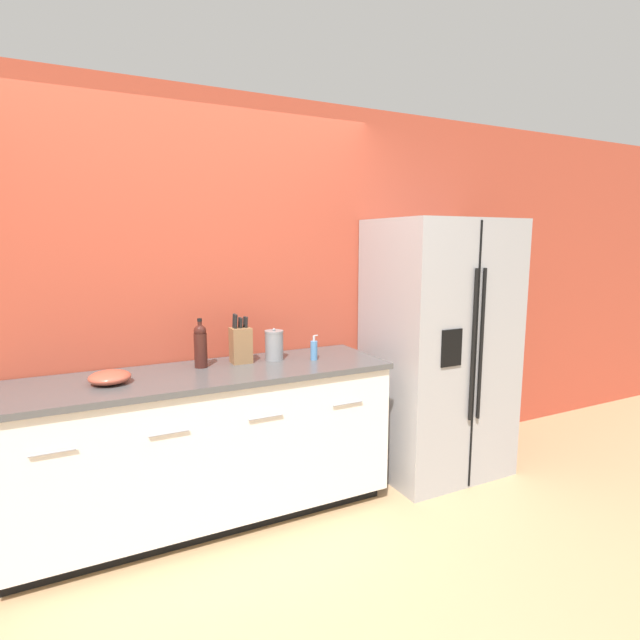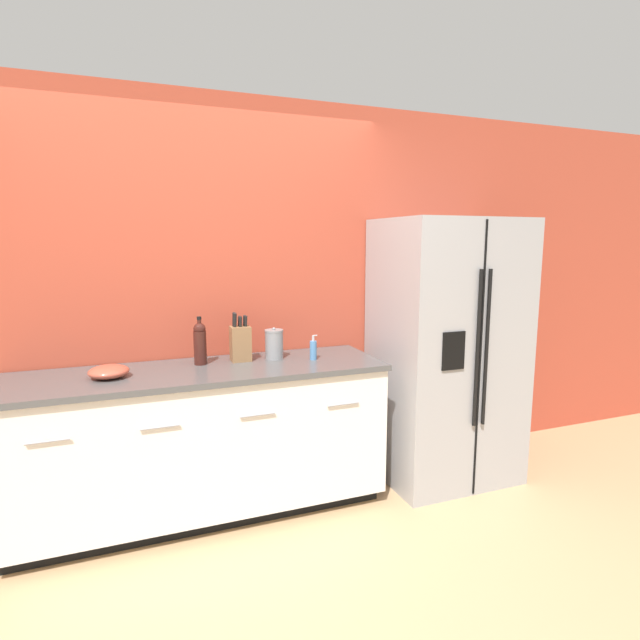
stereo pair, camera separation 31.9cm
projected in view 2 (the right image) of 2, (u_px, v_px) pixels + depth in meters
ground_plane at (232, 581)px, 2.49m from camera, size 14.00×14.00×0.00m
wall_back at (195, 300)px, 3.24m from camera, size 10.00×0.05×2.60m
counter_unit at (204, 441)px, 3.04m from camera, size 2.21×0.64×0.93m
refrigerator at (446, 351)px, 3.52m from camera, size 0.92×0.76×1.83m
knife_block at (240, 342)px, 3.14m from camera, size 0.12×0.10×0.31m
wine_bottle at (200, 342)px, 3.05m from camera, size 0.08×0.08×0.30m
soap_dispenser at (313, 350)px, 3.18m from camera, size 0.05×0.04×0.16m
steel_canister at (274, 344)px, 3.21m from camera, size 0.12×0.12×0.20m
mixing_bowl at (109, 372)px, 2.76m from camera, size 0.22×0.22×0.07m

